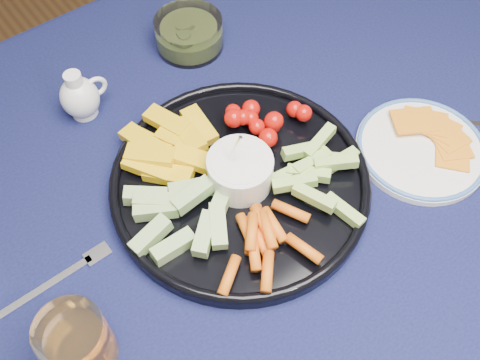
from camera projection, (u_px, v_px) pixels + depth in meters
dining_table at (241, 214)px, 0.90m from camera, size 1.67×1.07×0.75m
crudite_platter at (239, 180)px, 0.81m from camera, size 0.40×0.40×0.13m
creamer_pitcher at (80, 97)px, 0.88m from camera, size 0.08×0.06×0.09m
pickle_bowl at (189, 35)px, 0.98m from camera, size 0.12×0.12×0.06m
cheese_plate at (422, 147)px, 0.86m from camera, size 0.21×0.21×0.02m
juice_tumbler at (79, 343)px, 0.65m from camera, size 0.08×0.08×0.10m
fork_left at (64, 276)px, 0.74m from camera, size 0.18×0.02×0.00m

